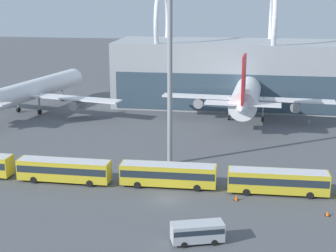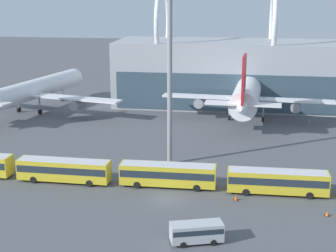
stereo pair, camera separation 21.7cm
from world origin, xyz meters
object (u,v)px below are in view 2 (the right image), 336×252
(shuttle_bus_4, at_px, (277,180))
(traffic_cone_1, at_px, (236,198))
(shuttle_bus_3, at_px, (168,174))
(service_van_foreground, at_px, (197,231))
(airliner_at_gate_near, at_px, (29,91))
(airliner_at_gate_far, at_px, (247,93))
(shuttle_bus_2, at_px, (64,169))
(traffic_cone_0, at_px, (327,214))
(floodlight_mast, at_px, (170,69))

(shuttle_bus_4, height_order, traffic_cone_1, shuttle_bus_4)
(shuttle_bus_3, xyz_separation_m, service_van_foreground, (5.64, -15.87, -0.57))
(airliner_at_gate_near, height_order, airliner_at_gate_far, airliner_at_gate_near)
(shuttle_bus_3, relative_size, service_van_foreground, 2.20)
(shuttle_bus_3, bearing_deg, airliner_at_gate_far, 74.25)
(shuttle_bus_2, relative_size, traffic_cone_0, 21.00)
(shuttle_bus_2, distance_m, floodlight_mast, 21.74)
(traffic_cone_0, bearing_deg, shuttle_bus_2, 170.26)
(shuttle_bus_2, distance_m, shuttle_bus_3, 15.09)
(service_van_foreground, xyz_separation_m, traffic_cone_1, (4.00, 12.38, -0.96))
(traffic_cone_0, bearing_deg, airliner_at_gate_far, 102.22)
(airliner_at_gate_near, xyz_separation_m, shuttle_bus_4, (52.44, -39.68, -3.16))
(shuttle_bus_3, relative_size, floodlight_mast, 0.50)
(floodlight_mast, relative_size, traffic_cone_0, 42.03)
(shuttle_bus_3, height_order, floodlight_mast, floodlight_mast)
(traffic_cone_1, bearing_deg, traffic_cone_0, -15.53)
(shuttle_bus_4, distance_m, service_van_foreground, 18.16)
(traffic_cone_0, bearing_deg, shuttle_bus_3, 162.42)
(service_van_foreground, distance_m, floodlight_mast, 29.95)
(shuttle_bus_2, height_order, service_van_foreground, shuttle_bus_2)
(airliner_at_gate_near, bearing_deg, shuttle_bus_4, -115.27)
(shuttle_bus_3, height_order, traffic_cone_0, shuttle_bus_3)
(shuttle_bus_2, bearing_deg, service_van_foreground, -35.81)
(airliner_at_gate_far, bearing_deg, airliner_at_gate_near, 94.62)
(airliner_at_gate_far, relative_size, floodlight_mast, 1.32)
(airliner_at_gate_near, bearing_deg, shuttle_bus_3, -124.61)
(airliner_at_gate_far, relative_size, traffic_cone_1, 44.62)
(shuttle_bus_2, distance_m, shuttle_bus_4, 30.17)
(shuttle_bus_2, xyz_separation_m, traffic_cone_1, (24.72, -3.05, -1.54))
(airliner_at_gate_near, bearing_deg, service_van_foreground, -130.23)
(service_van_foreground, relative_size, traffic_cone_1, 7.65)
(traffic_cone_1, bearing_deg, shuttle_bus_4, 29.75)
(shuttle_bus_2, xyz_separation_m, service_van_foreground, (20.72, -15.44, -0.57))
(airliner_at_gate_near, xyz_separation_m, shuttle_bus_2, (22.27, -39.75, -3.16))
(shuttle_bus_2, bearing_deg, shuttle_bus_4, 0.99)
(shuttle_bus_3, bearing_deg, shuttle_bus_2, -179.26)
(shuttle_bus_3, distance_m, service_van_foreground, 16.86)
(shuttle_bus_3, distance_m, traffic_cone_1, 10.36)
(airliner_at_gate_far, relative_size, shuttle_bus_4, 2.65)
(airliner_at_gate_near, height_order, service_van_foreground, airliner_at_gate_near)
(shuttle_bus_4, bearing_deg, shuttle_bus_2, 179.20)
(service_van_foreground, height_order, floodlight_mast, floodlight_mast)
(shuttle_bus_4, height_order, traffic_cone_0, shuttle_bus_4)
(shuttle_bus_2, distance_m, traffic_cone_0, 36.51)
(shuttle_bus_4, distance_m, traffic_cone_0, 8.66)
(shuttle_bus_4, xyz_separation_m, traffic_cone_0, (5.78, -6.23, -1.63))
(shuttle_bus_4, height_order, service_van_foreground, shuttle_bus_4)
(shuttle_bus_2, relative_size, service_van_foreground, 2.20)
(service_van_foreground, height_order, traffic_cone_0, service_van_foreground)
(airliner_at_gate_near, xyz_separation_m, airliner_at_gate_far, (48.05, 1.08, 0.70))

